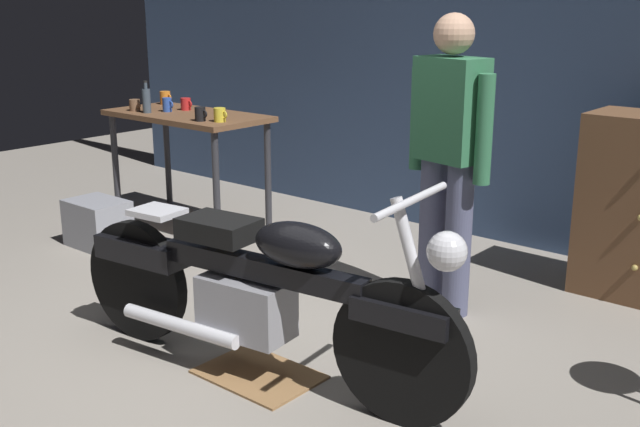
{
  "coord_description": "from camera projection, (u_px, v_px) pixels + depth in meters",
  "views": [
    {
      "loc": [
        2.56,
        -2.27,
        1.75
      ],
      "look_at": [
        0.05,
        0.7,
        0.65
      ],
      "focal_mm": 43.09,
      "sensor_mm": 36.0,
      "label": 1
    }
  ],
  "objects": [
    {
      "name": "drip_tray",
      "position": [
        259.0,
        374.0,
        3.68
      ],
      "size": [
        0.56,
        0.4,
        0.01
      ],
      "primitive_type": "cube",
      "color": "olive",
      "rests_on": "ground_plane"
    },
    {
      "name": "mug_yellow_tall",
      "position": [
        220.0,
        115.0,
        5.38
      ],
      "size": [
        0.12,
        0.08,
        0.1
      ],
      "color": "yellow",
      "rests_on": "workbench"
    },
    {
      "name": "person_standing",
      "position": [
        449.0,
        152.0,
        4.22
      ],
      "size": [
        0.56,
        0.29,
        1.67
      ],
      "rotation": [
        0.0,
        0.0,
        2.94
      ],
      "color": "#525676",
      "rests_on": "ground_plane"
    },
    {
      "name": "storage_bin",
      "position": [
        98.0,
        223.0,
        5.55
      ],
      "size": [
        0.44,
        0.32,
        0.34
      ],
      "primitive_type": "cube",
      "color": "gray",
      "rests_on": "ground_plane"
    },
    {
      "name": "motorcycle",
      "position": [
        256.0,
        288.0,
        3.55
      ],
      "size": [
        2.18,
        0.66,
        1.0
      ],
      "rotation": [
        0.0,
        0.0,
        0.12
      ],
      "color": "black",
      "rests_on": "ground_plane"
    },
    {
      "name": "mug_brown_stoneware",
      "position": [
        135.0,
        105.0,
        5.9
      ],
      "size": [
        0.11,
        0.08,
        0.09
      ],
      "color": "brown",
      "rests_on": "workbench"
    },
    {
      "name": "mug_blue_enamel",
      "position": [
        167.0,
        105.0,
        5.86
      ],
      "size": [
        0.11,
        0.07,
        0.11
      ],
      "color": "#2D51AD",
      "rests_on": "workbench"
    },
    {
      "name": "workbench",
      "position": [
        188.0,
        128.0,
        5.84
      ],
      "size": [
        1.3,
        0.64,
        0.9
      ],
      "color": "brown",
      "rests_on": "ground_plane"
    },
    {
      "name": "mug_black_matte",
      "position": [
        200.0,
        114.0,
        5.42
      ],
      "size": [
        0.11,
        0.08,
        0.1
      ],
      "color": "black",
      "rests_on": "workbench"
    },
    {
      "name": "mug_orange_travel",
      "position": [
        165.0,
        98.0,
        6.26
      ],
      "size": [
        0.12,
        0.08,
        0.11
      ],
      "color": "orange",
      "rests_on": "workbench"
    },
    {
      "name": "ground_plane",
      "position": [
        219.0,
        370.0,
        3.73
      ],
      "size": [
        12.0,
        12.0,
        0.0
      ],
      "primitive_type": "plane",
      "color": "gray"
    },
    {
      "name": "back_wall",
      "position": [
        508.0,
        26.0,
        5.36
      ],
      "size": [
        8.0,
        0.12,
        3.1
      ],
      "primitive_type": "cube",
      "color": "#384C70",
      "rests_on": "ground_plane"
    },
    {
      "name": "mug_red_diner",
      "position": [
        186.0,
        104.0,
        5.94
      ],
      "size": [
        0.11,
        0.08,
        0.09
      ],
      "color": "red",
      "rests_on": "workbench"
    },
    {
      "name": "bottle",
      "position": [
        146.0,
        100.0,
        5.79
      ],
      "size": [
        0.06,
        0.06,
        0.24
      ],
      "color": "#3F4C59",
      "rests_on": "workbench"
    }
  ]
}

